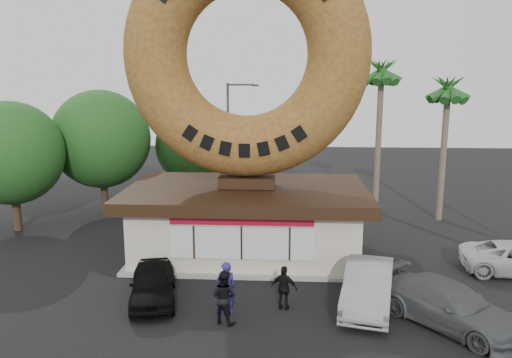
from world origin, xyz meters
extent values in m
plane|color=black|center=(0.00, 0.00, 0.00)|extent=(90.00, 90.00, 0.00)
cube|color=beige|center=(0.00, 6.00, 1.50)|extent=(10.00, 6.00, 3.00)
cube|color=#999993|center=(0.00, 6.00, 0.07)|extent=(10.60, 6.60, 0.15)
cube|color=#3F3F3F|center=(0.00, 6.00, 3.05)|extent=(10.00, 6.00, 0.10)
cube|color=black|center=(0.00, 6.00, 3.00)|extent=(11.20, 7.20, 0.55)
cube|color=silver|center=(0.00, 2.95, 1.55)|extent=(6.00, 0.12, 1.40)
cube|color=#AA0E23|center=(0.00, 2.93, 2.55)|extent=(6.00, 0.10, 0.45)
cube|color=black|center=(0.00, 6.00, 3.55)|extent=(2.60, 1.40, 0.50)
torus|color=olive|center=(0.00, 6.00, 9.34)|extent=(11.07, 2.82, 11.07)
cylinder|color=#473321|center=(-9.50, 13.00, 1.65)|extent=(0.44, 0.44, 3.30)
sphere|color=#214719|center=(-9.50, 13.00, 4.65)|extent=(6.00, 6.00, 6.00)
cylinder|color=#473321|center=(-4.00, 15.00, 1.43)|extent=(0.44, 0.44, 2.86)
sphere|color=#214719|center=(-4.00, 15.00, 4.03)|extent=(5.20, 5.20, 5.20)
cylinder|color=#473321|center=(-13.00, 9.00, 1.54)|extent=(0.44, 0.44, 3.08)
sphere|color=#214719|center=(-13.00, 9.00, 4.34)|extent=(5.60, 5.60, 5.60)
cylinder|color=#726651|center=(7.50, 14.00, 4.50)|extent=(0.36, 0.36, 9.00)
cylinder|color=#726651|center=(11.00, 12.50, 4.00)|extent=(0.36, 0.36, 8.00)
cylinder|color=#59595E|center=(-2.00, 16.00, 4.00)|extent=(0.18, 0.18, 8.00)
cylinder|color=#59595E|center=(-1.10, 16.00, 7.90)|extent=(1.80, 0.12, 0.12)
cube|color=#59595E|center=(-0.20, 16.00, 7.85)|extent=(0.45, 0.20, 0.12)
imported|color=navy|center=(-0.28, -0.33, 0.97)|extent=(0.81, 0.65, 1.94)
imported|color=black|center=(-0.28, -1.01, 0.94)|extent=(1.13, 1.03, 1.88)
imported|color=black|center=(1.79, 0.11, 0.83)|extent=(1.04, 0.66, 1.66)
imported|color=black|center=(-3.17, 0.56, 0.69)|extent=(2.50, 4.33, 1.39)
imported|color=#949498|center=(4.88, 0.61, 0.79)|extent=(2.71, 5.06, 1.58)
imported|color=#595B5E|center=(7.36, -0.77, 0.74)|extent=(4.88, 5.23, 1.48)
camera|label=1|loc=(1.74, -16.84, 8.26)|focal=35.00mm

